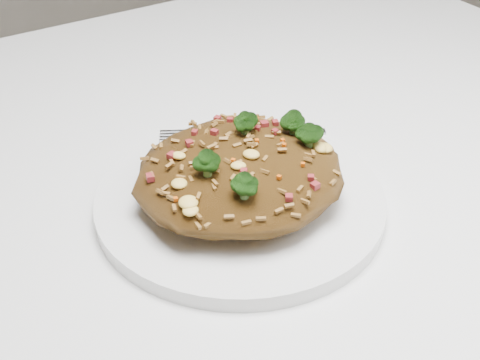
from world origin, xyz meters
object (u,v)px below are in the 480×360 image
object	(u,v)px
dining_table	(150,261)
fried_rice	(241,165)
plate	(240,201)
fork	(251,133)

from	to	relation	value
dining_table	fried_rice	bearing A→B (deg)	-50.32
plate	fried_rice	distance (m)	0.04
dining_table	plate	distance (m)	0.14
dining_table	fried_rice	distance (m)	0.16
fried_rice	dining_table	bearing A→B (deg)	129.68
dining_table	fork	xyz separation A→B (m)	(0.12, 0.00, 0.11)
dining_table	plate	size ratio (longest dim) A/B	4.81
dining_table	plate	xyz separation A→B (m)	(0.06, -0.07, 0.10)
plate	dining_table	bearing A→B (deg)	129.60
fork	fried_rice	bearing A→B (deg)	-99.00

